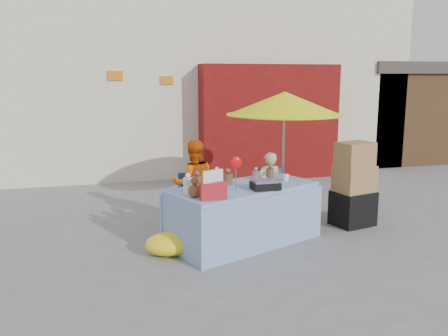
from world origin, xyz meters
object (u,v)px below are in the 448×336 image
object	(u,v)px
chair_left	(196,212)
chair_right	(271,207)
umbrella	(285,104)
box_stack	(354,187)
vendor_orange	(194,183)
market_table	(243,214)
vendor_beige	(269,186)

from	to	relation	value
chair_left	chair_right	bearing A→B (deg)	1.52
umbrella	box_stack	size ratio (longest dim) A/B	1.57
umbrella	vendor_orange	bearing A→B (deg)	-174.47
chair_right	vendor_orange	bearing A→B (deg)	175.40
chair_left	vendor_orange	bearing A→B (deg)	91.70
chair_left	box_stack	world-z (taller)	box_stack
market_table	umbrella	distance (m)	2.09
vendor_orange	box_stack	distance (m)	2.52
market_table	umbrella	xyz separation A→B (m)	(1.03, 1.08, 1.47)
vendor_beige	chair_right	bearing A→B (deg)	91.70
chair_left	umbrella	xyz separation A→B (m)	(1.55, 0.28, 1.64)
chair_left	box_stack	size ratio (longest dim) A/B	0.64
chair_right	umbrella	size ratio (longest dim) A/B	0.41
box_stack	vendor_beige	bearing A→B (deg)	153.13
box_stack	vendor_orange	bearing A→B (deg)	166.09
box_stack	chair_left	bearing A→B (deg)	169.09
vendor_beige	box_stack	size ratio (longest dim) A/B	0.85
chair_right	umbrella	bearing A→B (deg)	45.02
umbrella	box_stack	distance (m)	1.73
vendor_orange	umbrella	size ratio (longest dim) A/B	0.66
chair_left	box_stack	distance (m)	2.52
market_table	box_stack	size ratio (longest dim) A/B	1.77
market_table	vendor_beige	distance (m)	1.19
market_table	vendor_orange	world-z (taller)	vendor_orange
market_table	chair_left	xyz separation A→B (m)	(-0.52, 0.79, -0.17)
umbrella	box_stack	xyz separation A→B (m)	(0.89, -0.76, -1.28)
market_table	box_stack	world-z (taller)	box_stack
vendor_orange	vendor_beige	bearing A→B (deg)	-178.48
chair_left	box_stack	bearing A→B (deg)	-9.38
chair_left	box_stack	xyz separation A→B (m)	(2.44, -0.47, 0.36)
vendor_orange	market_table	bearing A→B (deg)	120.92
market_table	vendor_orange	bearing A→B (deg)	96.83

